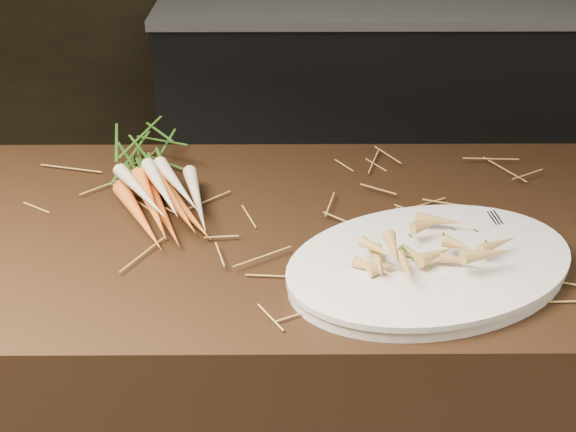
# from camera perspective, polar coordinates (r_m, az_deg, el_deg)

# --- Properties ---
(main_counter) EXTENTS (2.40, 0.70, 0.90)m
(main_counter) POSITION_cam_1_polar(r_m,az_deg,el_deg) (1.60, 3.07, -14.67)
(main_counter) COLOR black
(main_counter) RESTS_ON ground
(back_counter) EXTENTS (1.82, 0.62, 0.84)m
(back_counter) POSITION_cam_1_polar(r_m,az_deg,el_deg) (3.24, 6.66, 9.34)
(back_counter) COLOR black
(back_counter) RESTS_ON ground
(straw_bedding) EXTENTS (1.40, 0.60, 0.02)m
(straw_bedding) POSITION_cam_1_polar(r_m,az_deg,el_deg) (1.31, 3.62, -0.39)
(straw_bedding) COLOR #AA853D
(straw_bedding) RESTS_ON main_counter
(root_veg_bunch) EXTENTS (0.31, 0.47, 0.09)m
(root_veg_bunch) POSITION_cam_1_polar(r_m,az_deg,el_deg) (1.43, -11.19, 3.41)
(root_veg_bunch) COLOR orange
(root_veg_bunch) RESTS_ON main_counter
(serving_platter) EXTENTS (0.56, 0.47, 0.03)m
(serving_platter) POSITION_cam_1_polar(r_m,az_deg,el_deg) (1.20, 11.13, -4.02)
(serving_platter) COLOR white
(serving_platter) RESTS_ON main_counter
(roasted_veg_heap) EXTENTS (0.28, 0.24, 0.05)m
(roasted_veg_heap) POSITION_cam_1_polar(r_m,az_deg,el_deg) (1.18, 11.32, -2.43)
(roasted_veg_heap) COLOR #B69242
(roasted_veg_heap) RESTS_ON serving_platter
(serving_fork) EXTENTS (0.03, 0.18, 0.00)m
(serving_fork) POSITION_cam_1_polar(r_m,az_deg,el_deg) (1.27, 18.35, -2.27)
(serving_fork) COLOR silver
(serving_fork) RESTS_ON serving_platter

